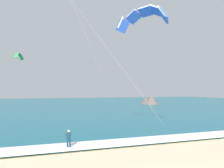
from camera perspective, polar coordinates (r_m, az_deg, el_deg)
The scene contains 7 objects.
sea at distance 79.43m, azimuth -13.16°, elevation -5.06°, with size 200.00×120.00×0.20m, color #146075.
surf_foam at distance 22.23m, azimuth 4.74°, elevation -14.15°, with size 200.00×2.87×0.04m, color white.
surfboard at distance 20.42m, azimuth -10.81°, elevation -15.84°, with size 0.52×1.42×0.09m.
kitesurfer at distance 20.23m, azimuth -10.80°, elevation -13.31°, with size 0.55×0.53×1.69m.
kite_primary at distance 28.96m, azimuth 7.85°, elevation 16.49°, with size 11.54×7.56×13.99m.
kite_distant at distance 58.77m, azimuth -22.37°, elevation 6.68°, with size 1.97×4.22×1.54m.
headland_right at distance 78.88m, azimuth 9.38°, elevation -3.95°, with size 6.76×5.35×3.68m.
Camera 1 is at (-8.93, -8.73, 5.09)m, focal length 36.42 mm.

